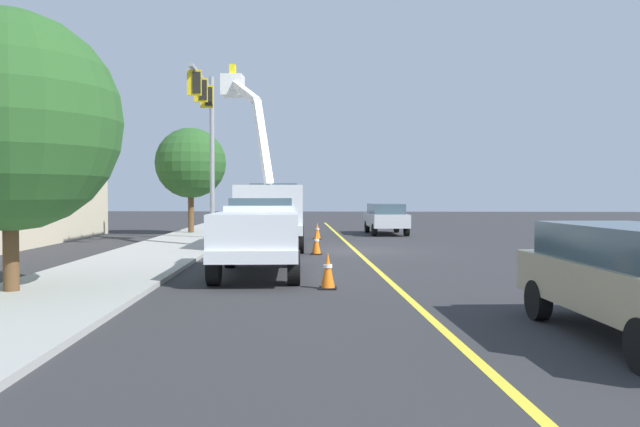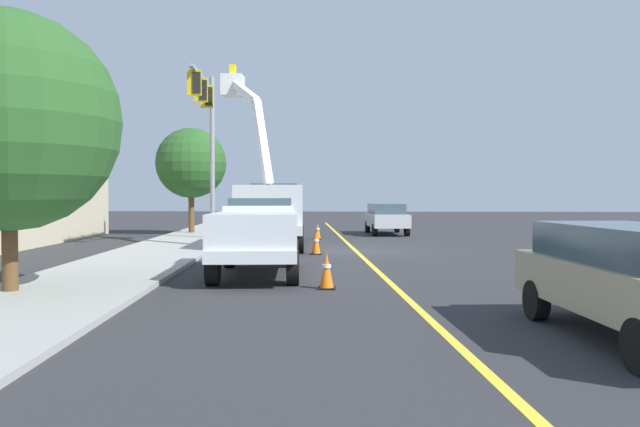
{
  "view_description": "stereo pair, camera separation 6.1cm",
  "coord_description": "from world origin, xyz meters",
  "px_view_note": "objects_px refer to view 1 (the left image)",
  "views": [
    {
      "loc": [
        -23.74,
        0.07,
        2.12
      ],
      "look_at": [
        1.51,
        1.47,
        1.4
      ],
      "focal_mm": 34.57,
      "sensor_mm": 36.0,
      "label": 1
    },
    {
      "loc": [
        -23.73,
        0.01,
        2.12
      ],
      "look_at": [
        1.51,
        1.47,
        1.4
      ],
      "focal_mm": 34.57,
      "sensor_mm": 36.0,
      "label": 2
    }
  ],
  "objects_px": {
    "traffic_signal_mast": "(207,119)",
    "utility_bucket_truck": "(271,208)",
    "passing_minivan": "(386,217)",
    "traffic_cone_leading": "(328,271)",
    "traffic_cone_mid_rear": "(317,231)",
    "traffic_cone_mid_front": "(316,243)",
    "trailing_sedan": "(639,275)",
    "service_pickup_truck": "(258,234)"
  },
  "relations": [
    {
      "from": "traffic_signal_mast",
      "to": "utility_bucket_truck",
      "type": "bearing_deg",
      "value": -120.29
    },
    {
      "from": "utility_bucket_truck",
      "to": "passing_minivan",
      "type": "height_order",
      "value": "utility_bucket_truck"
    },
    {
      "from": "passing_minivan",
      "to": "traffic_cone_leading",
      "type": "xyz_separation_m",
      "value": [
        -20.24,
        2.35,
        -0.55
      ]
    },
    {
      "from": "traffic_signal_mast",
      "to": "traffic_cone_mid_rear",
      "type": "bearing_deg",
      "value": -60.63
    },
    {
      "from": "traffic_cone_leading",
      "to": "traffic_cone_mid_front",
      "type": "bearing_deg",
      "value": 5.32
    },
    {
      "from": "traffic_cone_leading",
      "to": "traffic_cone_mid_rear",
      "type": "bearing_deg",
      "value": 4.28
    },
    {
      "from": "traffic_cone_leading",
      "to": "traffic_signal_mast",
      "type": "bearing_deg",
      "value": 24.19
    },
    {
      "from": "utility_bucket_truck",
      "to": "traffic_signal_mast",
      "type": "bearing_deg",
      "value": 59.71
    },
    {
      "from": "trailing_sedan",
      "to": "traffic_cone_mid_rear",
      "type": "relative_size",
      "value": 6.13
    },
    {
      "from": "utility_bucket_truck",
      "to": "traffic_signal_mast",
      "type": "relative_size",
      "value": 1.07
    },
    {
      "from": "traffic_cone_leading",
      "to": "traffic_cone_mid_rear",
      "type": "xyz_separation_m",
      "value": [
        16.1,
        1.2,
        -0.02
      ]
    },
    {
      "from": "service_pickup_truck",
      "to": "passing_minivan",
      "type": "xyz_separation_m",
      "value": [
        17.96,
        -4.3,
        -0.15
      ]
    },
    {
      "from": "passing_minivan",
      "to": "traffic_cone_mid_front",
      "type": "bearing_deg",
      "value": 165.41
    },
    {
      "from": "utility_bucket_truck",
      "to": "traffic_cone_mid_rear",
      "type": "xyz_separation_m",
      "value": [
        4.54,
        -1.67,
        -1.23
      ]
    },
    {
      "from": "service_pickup_truck",
      "to": "passing_minivan",
      "type": "distance_m",
      "value": 18.47
    },
    {
      "from": "trailing_sedan",
      "to": "traffic_cone_leading",
      "type": "relative_size",
      "value": 5.84
    },
    {
      "from": "trailing_sedan",
      "to": "traffic_cone_leading",
      "type": "bearing_deg",
      "value": 44.89
    },
    {
      "from": "service_pickup_truck",
      "to": "traffic_signal_mast",
      "type": "height_order",
      "value": "traffic_signal_mast"
    },
    {
      "from": "traffic_cone_mid_rear",
      "to": "traffic_cone_mid_front",
      "type": "bearing_deg",
      "value": -176.83
    },
    {
      "from": "traffic_cone_leading",
      "to": "traffic_cone_mid_front",
      "type": "xyz_separation_m",
      "value": [
        8.25,
        0.77,
        -0.01
      ]
    },
    {
      "from": "utility_bucket_truck",
      "to": "traffic_cone_mid_rear",
      "type": "relative_size",
      "value": 10.39
    },
    {
      "from": "passing_minivan",
      "to": "traffic_cone_mid_rear",
      "type": "xyz_separation_m",
      "value": [
        -4.14,
        3.56,
        -0.57
      ]
    },
    {
      "from": "trailing_sedan",
      "to": "traffic_cone_leading",
      "type": "distance_m",
      "value": 6.76
    },
    {
      "from": "utility_bucket_truck",
      "to": "passing_minivan",
      "type": "distance_m",
      "value": 10.16
    },
    {
      "from": "service_pickup_truck",
      "to": "traffic_cone_mid_front",
      "type": "distance_m",
      "value": 6.13
    },
    {
      "from": "passing_minivan",
      "to": "traffic_cone_mid_front",
      "type": "relative_size",
      "value": 5.96
    },
    {
      "from": "traffic_cone_leading",
      "to": "traffic_signal_mast",
      "type": "xyz_separation_m",
      "value": [
        13.39,
        6.02,
        5.14
      ]
    },
    {
      "from": "trailing_sedan",
      "to": "utility_bucket_truck",
      "type": "bearing_deg",
      "value": 25.04
    },
    {
      "from": "service_pickup_truck",
      "to": "traffic_cone_mid_front",
      "type": "relative_size",
      "value": 6.94
    },
    {
      "from": "service_pickup_truck",
      "to": "traffic_cone_mid_rear",
      "type": "relative_size",
      "value": 7.14
    },
    {
      "from": "utility_bucket_truck",
      "to": "traffic_cone_leading",
      "type": "distance_m",
      "value": 11.97
    },
    {
      "from": "utility_bucket_truck",
      "to": "traffic_signal_mast",
      "type": "distance_m",
      "value": 5.35
    },
    {
      "from": "service_pickup_truck",
      "to": "traffic_cone_mid_rear",
      "type": "xyz_separation_m",
      "value": [
        13.82,
        -0.74,
        -0.72
      ]
    },
    {
      "from": "traffic_cone_leading",
      "to": "traffic_signal_mast",
      "type": "distance_m",
      "value": 15.55
    },
    {
      "from": "passing_minivan",
      "to": "traffic_signal_mast",
      "type": "bearing_deg",
      "value": 129.29
    },
    {
      "from": "traffic_cone_leading",
      "to": "traffic_cone_mid_rear",
      "type": "relative_size",
      "value": 1.05
    },
    {
      "from": "service_pickup_truck",
      "to": "trailing_sedan",
      "type": "distance_m",
      "value": 9.73
    },
    {
      "from": "passing_minivan",
      "to": "traffic_cone_leading",
      "type": "distance_m",
      "value": 20.38
    },
    {
      "from": "passing_minivan",
      "to": "traffic_cone_leading",
      "type": "relative_size",
      "value": 5.84
    },
    {
      "from": "trailing_sedan",
      "to": "traffic_signal_mast",
      "type": "relative_size",
      "value": 0.63
    },
    {
      "from": "traffic_cone_leading",
      "to": "traffic_signal_mast",
      "type": "relative_size",
      "value": 0.11
    },
    {
      "from": "service_pickup_truck",
      "to": "traffic_signal_mast",
      "type": "bearing_deg",
      "value": 20.1
    }
  ]
}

